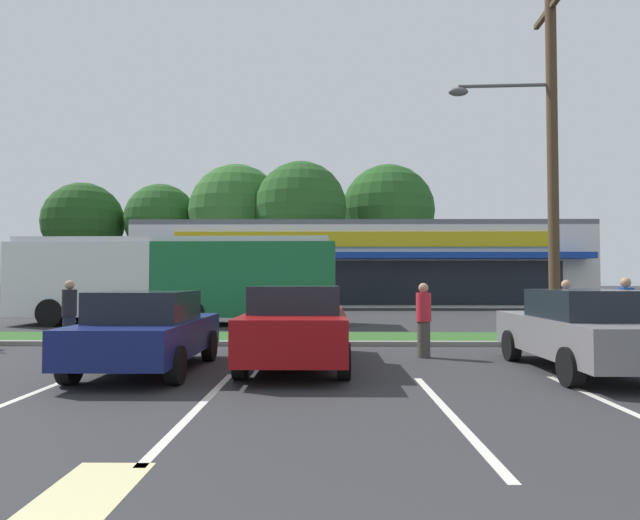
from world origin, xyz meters
TOP-DOWN VIEW (x-y plane):
  - grass_median at (0.00, 14.00)m, footprint 56.00×2.20m
  - curb_lip at (0.00, 12.78)m, footprint 56.00×0.24m
  - parking_stripe_1 at (-2.03, 6.26)m, footprint 0.12×4.80m
  - parking_stripe_2 at (1.28, 5.90)m, footprint 0.12×4.80m
  - parking_stripe_3 at (3.64, 6.08)m, footprint 0.12×4.80m
  - lot_arrow at (-2.27, 3.20)m, footprint 0.70×1.60m
  - storefront_building at (1.84, 36.22)m, footprint 27.46×13.79m
  - tree_far_left at (-22.10, 46.65)m, footprint 7.08×7.08m
  - tree_left at (-15.16, 46.85)m, footprint 6.50×6.50m
  - tree_mid_left at (-8.13, 45.58)m, footprint 8.32×8.32m
  - tree_mid at (-2.38, 42.71)m, footprint 7.49×7.49m
  - tree_mid_right at (5.24, 46.81)m, footprint 8.28×8.28m
  - utility_pole at (5.92, 13.95)m, footprint 3.03×2.40m
  - city_bus at (-5.96, 19.11)m, footprint 12.10×2.93m
  - car_0 at (-0.90, 9.57)m, footprint 2.00×4.75m
  - car_1 at (4.42, 8.90)m, footprint 1.86×4.42m
  - car_2 at (-4.44, 25.30)m, footprint 4.42×1.95m
  - car_4 at (-3.64, 8.91)m, footprint 1.96×4.11m
  - car_5 at (-13.31, 24.84)m, footprint 4.74×1.90m
  - pedestrian_near_bench at (-6.57, 11.93)m, footprint 0.34×0.34m
  - pedestrian_by_pole at (1.84, 10.76)m, footprint 0.33×0.33m
  - pedestrian_mid at (6.61, 11.38)m, footprint 0.35×0.35m
  - pedestrian_far at (5.59, 12.15)m, footprint 0.34×0.34m

SIDE VIEW (x-z plane):
  - parking_stripe_1 at x=-2.03m, z-range 0.00..0.01m
  - parking_stripe_2 at x=1.28m, z-range 0.00..0.01m
  - parking_stripe_3 at x=3.64m, z-range 0.00..0.01m
  - lot_arrow at x=-2.27m, z-range 0.00..0.01m
  - grass_median at x=0.00m, z-range 0.00..0.12m
  - curb_lip at x=0.00m, z-range 0.00..0.12m
  - car_2 at x=-4.44m, z-range 0.02..1.50m
  - car_4 at x=-3.64m, z-range 0.01..1.51m
  - car_5 at x=-13.31m, z-range 0.04..1.52m
  - car_1 at x=4.42m, z-range 0.01..1.54m
  - car_0 at x=-0.90m, z-range 0.02..1.61m
  - pedestrian_by_pole at x=1.84m, z-range 0.00..1.64m
  - pedestrian_near_bench at x=-6.57m, z-range 0.00..1.70m
  - pedestrian_far at x=5.59m, z-range 0.00..1.71m
  - pedestrian_mid at x=6.61m, z-range 0.00..1.77m
  - city_bus at x=-5.96m, z-range 0.14..3.39m
  - storefront_building at x=1.84m, z-range 0.00..5.19m
  - utility_pole at x=5.92m, z-range 0.35..10.36m
  - tree_far_left at x=-22.10m, z-range 1.60..11.91m
  - tree_left at x=-15.16m, z-range 1.84..12.06m
  - tree_mid_left at x=-8.13m, z-range 1.68..13.37m
  - tree_mid at x=-2.38m, z-range 1.90..13.22m
  - tree_mid_right at x=5.24m, z-range 1.80..13.70m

